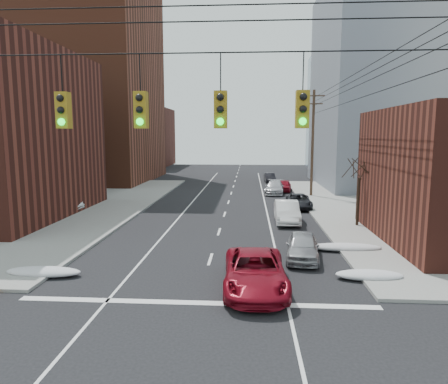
# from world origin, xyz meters

# --- Properties ---
(building_brick_tall) EXTENTS (24.00, 20.00, 30.00)m
(building_brick_tall) POSITION_xyz_m (-24.00, 48.00, 15.00)
(building_brick_tall) COLOR brown
(building_brick_tall) RESTS_ON ground
(building_brick_far) EXTENTS (22.00, 18.00, 12.00)m
(building_brick_far) POSITION_xyz_m (-26.00, 74.00, 6.00)
(building_brick_far) COLOR #502018
(building_brick_far) RESTS_ON ground
(building_office) EXTENTS (22.00, 20.00, 25.00)m
(building_office) POSITION_xyz_m (22.00, 44.00, 12.50)
(building_office) COLOR gray
(building_office) RESTS_ON ground
(building_glass) EXTENTS (20.00, 18.00, 22.00)m
(building_glass) POSITION_xyz_m (24.00, 70.00, 11.00)
(building_glass) COLOR gray
(building_glass) RESTS_ON ground
(utility_pole_far) EXTENTS (2.20, 0.28, 11.00)m
(utility_pole_far) POSITION_xyz_m (8.50, 34.00, 5.78)
(utility_pole_far) COLOR #473323
(utility_pole_far) RESTS_ON ground
(traffic_signals) EXTENTS (17.00, 0.42, 2.02)m
(traffic_signals) POSITION_xyz_m (0.10, 2.97, 7.17)
(traffic_signals) COLOR black
(traffic_signals) RESTS_ON ground
(bare_tree) EXTENTS (2.09, 2.20, 4.93)m
(bare_tree) POSITION_xyz_m (9.59, 20.00, 2.32)
(bare_tree) COLOR black
(bare_tree) RESTS_ON ground
(snow_nw) EXTENTS (3.50, 1.08, 0.42)m
(snow_nw) POSITION_xyz_m (-7.40, 9.00, 0.21)
(snow_nw) COLOR silver
(snow_nw) RESTS_ON ground
(snow_ne) EXTENTS (3.00, 1.08, 0.42)m
(snow_ne) POSITION_xyz_m (7.40, 9.50, 0.21)
(snow_ne) COLOR silver
(snow_ne) RESTS_ON ground
(snow_east_far) EXTENTS (4.00, 1.08, 0.42)m
(snow_east_far) POSITION_xyz_m (7.40, 14.00, 0.21)
(snow_east_far) COLOR silver
(snow_east_far) RESTS_ON ground
(red_pickup) EXTENTS (2.71, 5.62, 1.54)m
(red_pickup) POSITION_xyz_m (2.27, 8.06, 0.77)
(red_pickup) COLOR maroon
(red_pickup) RESTS_ON ground
(parked_car_a) EXTENTS (2.14, 4.25, 1.39)m
(parked_car_a) POSITION_xyz_m (4.80, 12.33, 0.69)
(parked_car_a) COLOR #A0A1A5
(parked_car_a) RESTS_ON ground
(parked_car_b) EXTENTS (1.73, 4.82, 1.58)m
(parked_car_b) POSITION_xyz_m (4.80, 21.26, 0.79)
(parked_car_b) COLOR white
(parked_car_b) RESTS_ON ground
(parked_car_c) EXTENTS (2.23, 4.58, 1.25)m
(parked_car_c) POSITION_xyz_m (6.40, 27.14, 0.63)
(parked_car_c) COLOR black
(parked_car_c) RESTS_ON ground
(parked_car_d) EXTENTS (2.51, 5.06, 1.41)m
(parked_car_d) POSITION_xyz_m (4.80, 35.82, 0.71)
(parked_car_d) COLOR #B6B5BA
(parked_car_d) RESTS_ON ground
(parked_car_e) EXTENTS (2.05, 4.08, 1.33)m
(parked_car_e) POSITION_xyz_m (6.00, 37.90, 0.67)
(parked_car_e) COLOR maroon
(parked_car_e) RESTS_ON ground
(parked_car_f) EXTENTS (1.55, 3.87, 1.25)m
(parked_car_f) POSITION_xyz_m (4.80, 46.90, 0.63)
(parked_car_f) COLOR black
(parked_car_f) RESTS_ON ground
(lot_car_a) EXTENTS (4.54, 1.88, 1.46)m
(lot_car_a) POSITION_xyz_m (-14.18, 23.81, 0.88)
(lot_car_a) COLOR silver
(lot_car_a) RESTS_ON sidewalk_nw
(lot_car_b) EXTENTS (4.92, 3.54, 1.24)m
(lot_car_b) POSITION_xyz_m (-14.81, 26.19, 0.77)
(lot_car_b) COLOR #A5A5AA
(lot_car_b) RESTS_ON sidewalk_nw
(lot_car_d) EXTENTS (4.22, 2.36, 1.36)m
(lot_car_d) POSITION_xyz_m (-17.52, 25.26, 0.83)
(lot_car_d) COLOR #ABACB0
(lot_car_d) RESTS_ON sidewalk_nw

